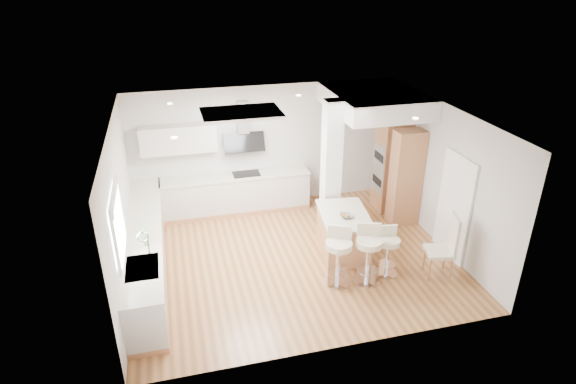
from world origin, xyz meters
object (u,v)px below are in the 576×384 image
object	(u,v)px
bar_stool_b	(368,251)
bar_stool_c	(388,249)
peninsula	(343,232)
bar_stool_a	(338,254)
dining_chair	(446,244)

from	to	relation	value
bar_stool_b	bar_stool_c	bearing A→B (deg)	33.26
peninsula	bar_stool_b	bearing A→B (deg)	-78.47
peninsula	bar_stool_c	distance (m)	1.05
peninsula	bar_stool_a	world-z (taller)	bar_stool_a
peninsula	dining_chair	world-z (taller)	dining_chair
peninsula	bar_stool_b	size ratio (longest dim) A/B	1.35
peninsula	dining_chair	distance (m)	1.93
bar_stool_b	peninsula	bearing A→B (deg)	111.75
dining_chair	peninsula	bearing A→B (deg)	154.57
bar_stool_a	bar_stool_c	xyz separation A→B (m)	(0.96, 0.05, -0.08)
peninsula	bar_stool_b	xyz separation A→B (m)	(0.07, -1.04, 0.19)
bar_stool_c	dining_chair	xyz separation A→B (m)	(0.98, -0.30, 0.12)
bar_stool_a	bar_stool_b	xyz separation A→B (m)	(0.53, -0.07, 0.01)
peninsula	bar_stool_c	xyz separation A→B (m)	(0.51, -0.92, 0.10)
bar_stool_b	bar_stool_c	distance (m)	0.46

